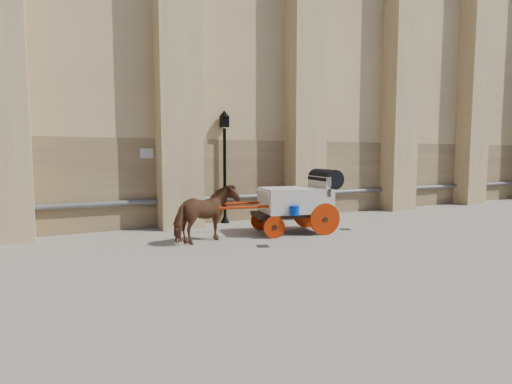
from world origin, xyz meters
TOP-DOWN VIEW (x-y plane):
  - ground at (0.00, 0.00)m, footprint 90.00×90.00m
  - cathedral at (2.07, 7.81)m, footprint 44.80×9.20m
  - horse at (-1.02, 1.00)m, footprint 2.09×1.46m
  - carriage at (2.13, 1.10)m, footprint 4.70×2.01m
  - street_lamp at (0.71, 3.80)m, footprint 0.38×0.38m
  - drain_grate_near at (0.15, -0.15)m, footprint 0.40×0.40m
  - drain_grate_far at (3.73, 0.78)m, footprint 0.42×0.42m

SIDE VIEW (x-z plane):
  - ground at x=0.00m, z-range 0.00..0.00m
  - drain_grate_near at x=0.15m, z-range 0.00..0.01m
  - drain_grate_far at x=3.73m, z-range 0.00..0.01m
  - horse at x=-1.02m, z-range 0.00..1.61m
  - carriage at x=2.13m, z-range 0.08..2.07m
  - street_lamp at x=0.71m, z-range 0.14..4.16m
  - cathedral at x=2.07m, z-range -0.59..18.61m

